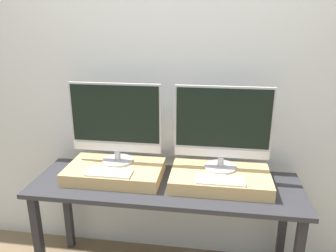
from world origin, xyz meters
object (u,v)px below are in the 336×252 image
(monitor_left, at_px, (116,121))
(keyboard_left, at_px, (109,172))
(monitor_right, at_px, (223,126))
(keyboard_right, at_px, (221,180))

(monitor_left, distance_m, keyboard_left, 0.34)
(monitor_left, relative_size, monitor_right, 1.00)
(monitor_left, relative_size, keyboard_right, 2.09)
(keyboard_right, bearing_deg, monitor_left, 164.84)
(keyboard_left, relative_size, keyboard_right, 1.00)
(monitor_left, bearing_deg, keyboard_right, -15.16)
(monitor_left, height_order, monitor_right, same)
(monitor_right, height_order, keyboard_right, monitor_right)
(monitor_right, bearing_deg, keyboard_right, -90.00)
(keyboard_left, xyz_separation_m, monitor_right, (0.70, 0.19, 0.28))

